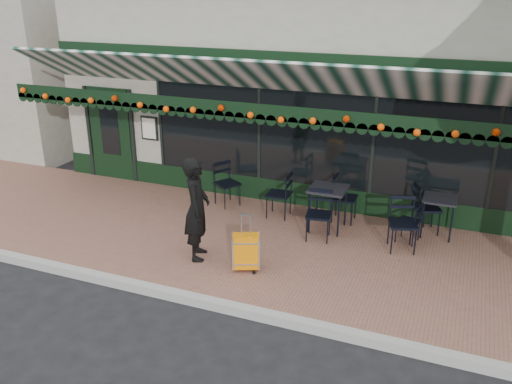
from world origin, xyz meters
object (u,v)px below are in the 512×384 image
at_px(woman, 197,209).
at_px(chair_a_left, 408,222).
at_px(cafe_table_b, 328,192).
at_px(chair_a_right, 427,208).
at_px(suitcase, 246,252).
at_px(chair_solo, 227,184).
at_px(chair_a_front, 403,225).
at_px(chair_b_front, 319,216).
at_px(chair_b_right, 344,198).
at_px(chair_b_left, 279,195).
at_px(cafe_table_a, 440,202).

distance_m(woman, chair_a_left, 3.86).
height_order(cafe_table_b, chair_a_right, chair_a_right).
bearing_deg(suitcase, chair_solo, 97.98).
xyz_separation_m(suitcase, chair_a_front, (2.28, 1.70, 0.16)).
bearing_deg(chair_a_front, chair_solo, 151.32).
relative_size(woman, cafe_table_b, 2.13).
height_order(suitcase, chair_b_front, suitcase).
distance_m(woman, chair_b_right, 3.18).
relative_size(suitcase, chair_b_left, 1.05).
relative_size(chair_a_left, chair_b_left, 0.82).
relative_size(chair_a_right, chair_b_right, 1.01).
height_order(suitcase, cafe_table_a, suitcase).
bearing_deg(cafe_table_b, chair_b_front, -94.54).
bearing_deg(chair_a_front, cafe_table_b, 148.76).
distance_m(chair_b_right, chair_b_front, 1.01).
bearing_deg(chair_a_right, chair_solo, 70.62).
relative_size(suitcase, chair_a_left, 1.27).
distance_m(chair_a_right, chair_a_front, 0.99).
height_order(cafe_table_a, chair_b_left, chair_b_left).
bearing_deg(chair_b_left, chair_a_front, 74.61).
distance_m(cafe_table_b, chair_solo, 2.35).
relative_size(suitcase, chair_solo, 1.06).
xyz_separation_m(chair_a_right, chair_a_front, (-0.31, -0.94, 0.01)).
bearing_deg(cafe_table_a, suitcase, -137.62).
xyz_separation_m(cafe_table_b, chair_solo, (-2.29, 0.40, -0.30)).
bearing_deg(woman, suitcase, -118.46).
relative_size(chair_a_front, chair_b_left, 1.04).
relative_size(chair_b_right, chair_solo, 1.02).
bearing_deg(chair_b_left, woman, -20.39).
bearing_deg(chair_b_front, chair_solo, 149.57).
height_order(suitcase, chair_a_right, suitcase).
relative_size(chair_a_right, chair_a_front, 0.99).
distance_m(woman, chair_a_front, 3.62).
xyz_separation_m(cafe_table_a, chair_b_right, (-1.78, -0.01, -0.20)).
bearing_deg(cafe_table_b, chair_b_right, 66.66).
bearing_deg(chair_a_front, chair_b_right, 128.18).
bearing_deg(suitcase, chair_b_right, 45.23).
bearing_deg(chair_b_right, chair_b_left, 101.17).
relative_size(woman, suitcase, 1.82).
distance_m(suitcase, chair_b_front, 1.77).
xyz_separation_m(cafe_table_b, chair_a_right, (1.77, 0.57, -0.28)).
xyz_separation_m(suitcase, chair_a_left, (2.34, 2.08, 0.06)).
height_order(cafe_table_a, chair_a_right, chair_a_right).
xyz_separation_m(cafe_table_b, chair_b_right, (0.21, 0.50, -0.29)).
bearing_deg(chair_solo, chair_a_front, -69.04).
height_order(chair_b_left, chair_solo, chair_b_left).
xyz_separation_m(woman, chair_a_left, (3.29, 1.96, -0.52)).
bearing_deg(chair_a_right, chair_b_front, 98.48).
xyz_separation_m(chair_a_right, chair_b_front, (-1.81, -1.05, -0.02)).
relative_size(woman, chair_a_right, 1.87).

